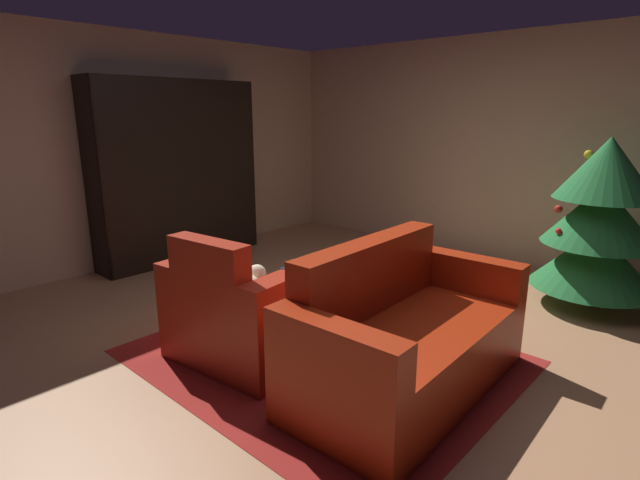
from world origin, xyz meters
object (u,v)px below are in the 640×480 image
bookshelf_unit (187,175)px  armchair_red (239,315)px  coffee_table (305,305)px  decorated_tree (600,221)px  bottle_on_table (283,292)px  couch_red (404,339)px  book_stack_on_table (301,297)px

bookshelf_unit → armchair_red: 2.78m
coffee_table → decorated_tree: (1.23, 2.36, 0.39)m
bottle_on_table → armchair_red: bearing=-152.7°
armchair_red → bottle_on_table: size_ratio=3.62×
couch_red → bottle_on_table: bearing=-155.9°
book_stack_on_table → couch_red: bearing=12.7°
armchair_red → couch_red: 1.13m
couch_red → decorated_tree: bearing=77.4°
bottle_on_table → couch_red: bearing=24.1°
bookshelf_unit → coffee_table: size_ratio=2.76×
coffee_table → book_stack_on_table: (0.00, -0.04, 0.07)m
couch_red → book_stack_on_table: bearing=-167.3°
couch_red → bottle_on_table: couch_red is taller
armchair_red → bookshelf_unit: bearing=153.4°
decorated_tree → book_stack_on_table: bearing=-117.1°
couch_red → decorated_tree: decorated_tree is taller
bookshelf_unit → couch_red: bearing=-12.0°
bookshelf_unit → bottle_on_table: size_ratio=7.19×
armchair_red → book_stack_on_table: size_ratio=5.03×
coffee_table → bottle_on_table: bearing=-89.6°
armchair_red → decorated_tree: bearing=60.7°
armchair_red → book_stack_on_table: 0.45m
armchair_red → decorated_tree: decorated_tree is taller
decorated_tree → coffee_table: bearing=-117.6°
couch_red → decorated_tree: 2.33m
armchair_red → book_stack_on_table: (0.30, 0.31, 0.12)m
couch_red → bottle_on_table: size_ratio=6.05×
armchair_red → decorated_tree: 3.14m
bottle_on_table → decorated_tree: 2.85m
bookshelf_unit → decorated_tree: bearing=20.8°
armchair_red → coffee_table: size_ratio=1.39×
armchair_red → couch_red: size_ratio=0.60×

